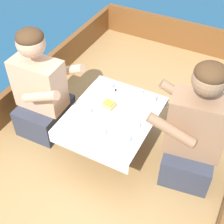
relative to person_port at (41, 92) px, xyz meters
name	(u,v)px	position (x,y,z in m)	size (l,w,h in m)	color
ground_plane	(110,172)	(0.62, 0.02, -0.73)	(60.00, 60.00, 0.00)	navy
boat_deck	(110,161)	(0.62, 0.02, -0.56)	(2.04, 3.67, 0.33)	#A87F4C
gunwale_port	(14,100)	(-0.37, 0.02, -0.25)	(0.06, 3.67, 0.29)	brown
bow_coaming	(182,34)	(0.62, 1.82, -0.23)	(1.92, 0.06, 0.33)	brown
cockpit_table	(112,117)	(0.62, 0.06, -0.06)	(0.65, 0.76, 0.37)	#B2B2B7
person_port	(41,92)	(0.00, 0.00, 0.00)	(0.53, 0.45, 0.96)	#333847
person_starboard	(194,134)	(1.25, 0.12, 0.02)	(0.56, 0.50, 1.00)	#333847
plate_sandwich	(109,107)	(0.57, 0.11, -0.01)	(0.21, 0.21, 0.01)	white
plate_bread	(70,127)	(0.42, -0.21, -0.01)	(0.17, 0.17, 0.01)	white
sandwich	(109,105)	(0.57, 0.11, 0.01)	(0.10, 0.09, 0.05)	tan
bowl_port_near	(106,85)	(0.43, 0.33, 0.00)	(0.12, 0.12, 0.04)	white
bowl_starboard_near	(120,138)	(0.80, -0.15, 0.00)	(0.15, 0.15, 0.04)	white
bowl_center_far	(98,133)	(0.63, -0.18, 0.00)	(0.12, 0.12, 0.04)	white
bowl_port_far	(132,125)	(0.82, 0.00, 0.00)	(0.11, 0.11, 0.04)	white
coffee_cup_port	(138,93)	(0.72, 0.34, 0.01)	(0.10, 0.07, 0.06)	white
coffee_cup_starboard	(86,113)	(0.46, -0.05, 0.01)	(0.10, 0.07, 0.06)	white
coffee_cup_center	(136,105)	(0.75, 0.21, 0.01)	(0.10, 0.07, 0.05)	white
tin_can	(152,99)	(0.84, 0.34, 0.01)	(0.07, 0.07, 0.05)	silver
utensil_spoon_starboard	(147,112)	(0.86, 0.20, -0.02)	(0.05, 0.17, 0.01)	silver
utensil_fork_port	(116,94)	(0.54, 0.28, -0.02)	(0.09, 0.16, 0.00)	silver
utensil_knife_starboard	(109,126)	(0.66, -0.06, -0.02)	(0.17, 0.03, 0.00)	silver
utensil_knife_port	(120,154)	(0.85, -0.26, -0.02)	(0.17, 0.05, 0.00)	silver
utensil_spoon_center	(100,88)	(0.39, 0.28, -0.02)	(0.12, 0.14, 0.01)	silver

